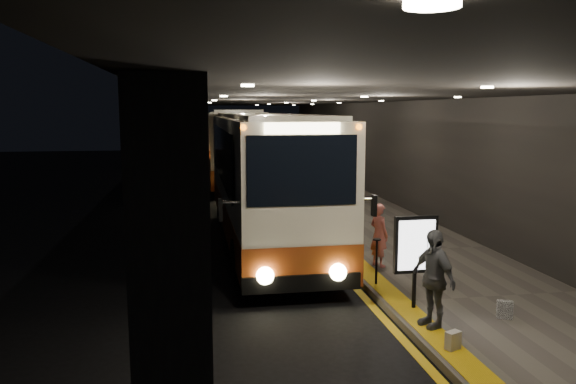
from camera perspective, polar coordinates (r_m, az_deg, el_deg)
ground at (r=14.35m, az=-4.24°, el=-8.09°), size 90.00×90.00×0.00m
lane_line_white at (r=19.15m, az=-11.03°, el=-4.02°), size 0.12×50.00×0.01m
kerb_stripe_yellow at (r=19.47m, az=1.29°, el=-3.66°), size 0.18×50.00×0.01m
sidewalk at (r=20.04m, az=8.06°, el=-3.19°), size 4.50×50.00×0.15m
tactile_strip at (r=19.54m, az=2.74°, el=-3.17°), size 0.50×50.00×0.01m
terminal_wall at (r=20.47m, az=14.27°, el=5.13°), size 0.10×50.00×6.00m
support_columns at (r=17.80m, az=-10.34°, el=2.23°), size 0.80×24.80×4.40m
canopy at (r=19.08m, az=1.79°, el=9.98°), size 9.00×50.00×0.40m
coach_main at (r=17.15m, az=-2.41°, el=0.89°), size 2.62×12.30×3.82m
coach_second at (r=31.45m, az=-5.35°, el=4.37°), size 3.17×12.67×3.95m
coach_third at (r=44.52m, az=-6.86°, el=5.37°), size 3.16×12.02×3.74m
passenger_boarding at (r=14.27m, az=9.23°, el=-4.32°), size 0.58×0.69×1.60m
passenger_waiting_grey at (r=10.54m, az=14.53°, el=-8.48°), size 0.82×1.17×1.80m
bag_polka at (r=11.56m, az=21.15°, el=-11.07°), size 0.31×0.22×0.34m
bag_plain at (r=9.88m, az=16.42°, el=-14.29°), size 0.29×0.23×0.31m
info_sign at (r=11.30m, az=12.84°, el=-5.40°), size 0.88×0.14×1.86m
stanchion_post at (r=12.85m, az=8.98°, el=-7.04°), size 0.05×0.05×1.04m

